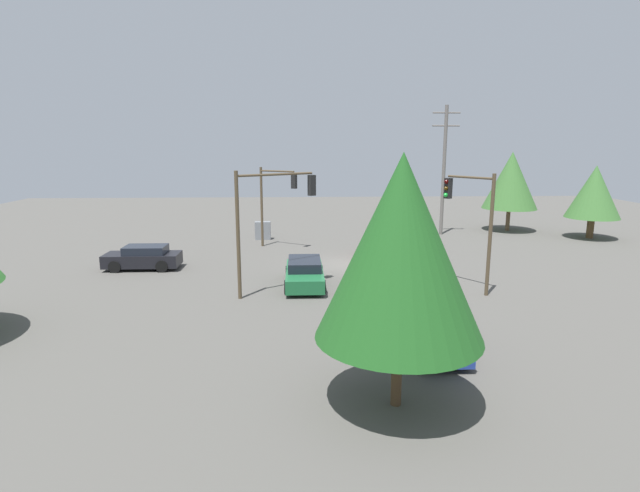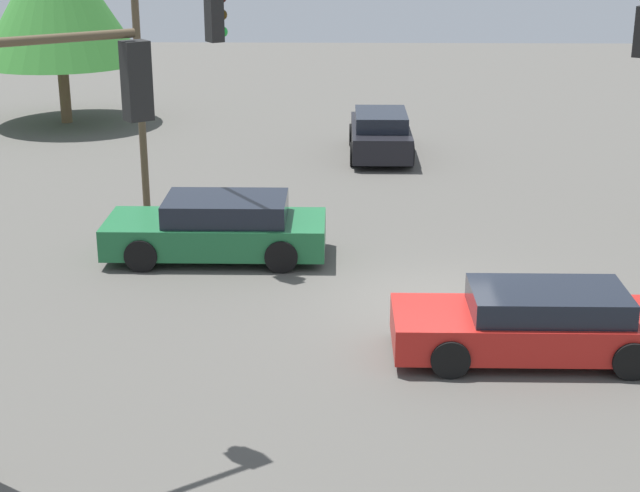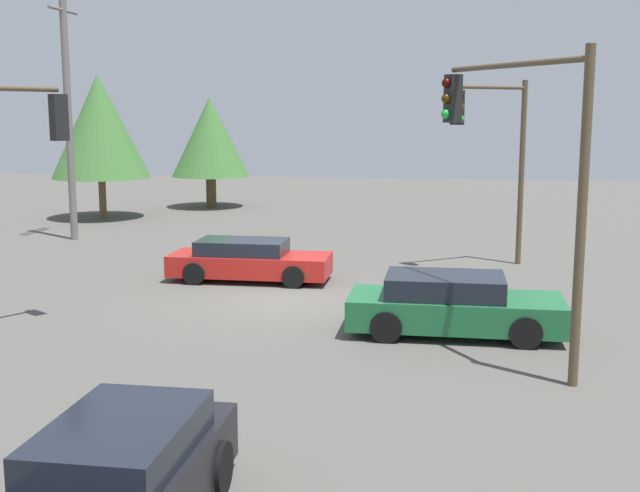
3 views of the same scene
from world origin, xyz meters
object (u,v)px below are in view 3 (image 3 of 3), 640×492
(sedan_red, at_px, (248,260))
(traffic_signal_cross, at_px, (521,150))
(sedan_green, at_px, (452,305))
(sedan_dark, at_px, (117,484))
(traffic_signal_aux, at_px, (496,142))

(sedan_red, relative_size, traffic_signal_cross, 0.77)
(sedan_green, height_order, sedan_dark, sedan_dark)
(sedan_dark, xyz_separation_m, traffic_signal_aux, (-17.89, 5.22, 3.35))
(sedan_red, height_order, sedan_dark, sedan_dark)
(sedan_dark, height_order, traffic_signal_cross, traffic_signal_cross)
(sedan_red, bearing_deg, sedan_green, 50.35)
(sedan_red, bearing_deg, sedan_dark, 8.13)
(sedan_green, height_order, traffic_signal_cross, traffic_signal_cross)
(sedan_green, xyz_separation_m, traffic_signal_aux, (-8.31, 1.31, 3.37))
(sedan_dark, height_order, traffic_signal_aux, traffic_signal_aux)
(traffic_signal_aux, bearing_deg, sedan_red, -11.06)
(sedan_green, bearing_deg, sedan_dark, -22.20)
(sedan_red, xyz_separation_m, traffic_signal_cross, (6.65, 7.21, 3.64))
(sedan_green, xyz_separation_m, traffic_signal_cross, (1.69, 1.22, 3.58))
(sedan_dark, bearing_deg, sedan_red, -81.87)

